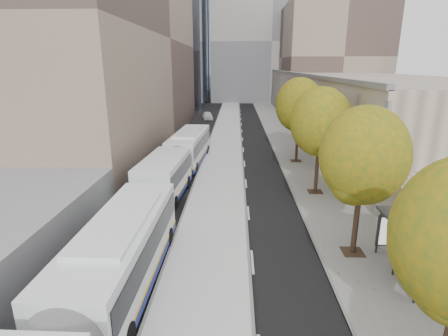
{
  "coord_description": "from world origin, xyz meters",
  "views": [
    {
      "loc": [
        -2.53,
        -3.39,
        9.42
      ],
      "look_at": [
        -3.34,
        20.0,
        2.5
      ],
      "focal_mm": 28.0,
      "sensor_mm": 36.0,
      "label": 1
    }
  ],
  "objects_px": {
    "bus_near": "(80,320)",
    "distant_car": "(208,116)",
    "bus_far": "(181,157)",
    "bus_shelter": "(419,234)"
  },
  "relations": [
    {
      "from": "bus_shelter",
      "to": "bus_far",
      "type": "height_order",
      "value": "bus_far"
    },
    {
      "from": "bus_near",
      "to": "bus_shelter",
      "type": "bearing_deg",
      "value": 22.53
    },
    {
      "from": "bus_near",
      "to": "bus_far",
      "type": "height_order",
      "value": "bus_near"
    },
    {
      "from": "bus_shelter",
      "to": "distant_car",
      "type": "bearing_deg",
      "value": 105.47
    },
    {
      "from": "bus_near",
      "to": "distant_car",
      "type": "xyz_separation_m",
      "value": [
        -0.24,
        53.43,
        -0.99
      ]
    },
    {
      "from": "bus_far",
      "to": "distant_car",
      "type": "relative_size",
      "value": 4.48
    },
    {
      "from": "bus_far",
      "to": "distant_car",
      "type": "bearing_deg",
      "value": 93.92
    },
    {
      "from": "bus_shelter",
      "to": "bus_near",
      "type": "relative_size",
      "value": 0.24
    },
    {
      "from": "bus_near",
      "to": "distant_car",
      "type": "bearing_deg",
      "value": 90.71
    },
    {
      "from": "bus_near",
      "to": "bus_far",
      "type": "bearing_deg",
      "value": 90.38
    }
  ]
}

